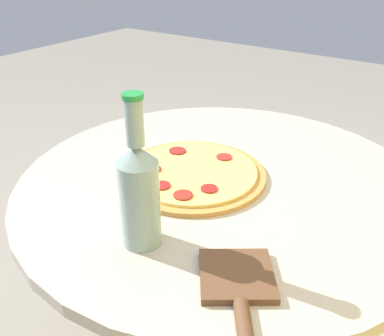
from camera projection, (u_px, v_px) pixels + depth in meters
name	position (u px, v px, depth m)	size (l,w,h in m)	color
table	(220.00, 243.00, 0.99)	(0.87, 0.87, 0.69)	#B2A893
pizza	(192.00, 173.00, 0.92)	(0.32, 0.32, 0.02)	#B77F3D
beer_bottle	(141.00, 192.00, 0.67)	(0.07, 0.07, 0.26)	gray
pizza_paddle	(240.00, 296.00, 0.60)	(0.25, 0.20, 0.02)	brown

